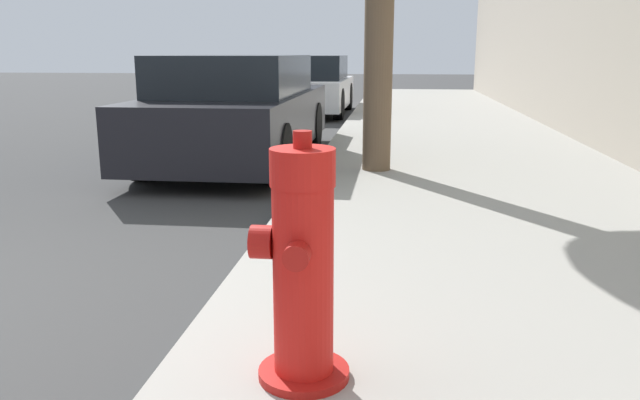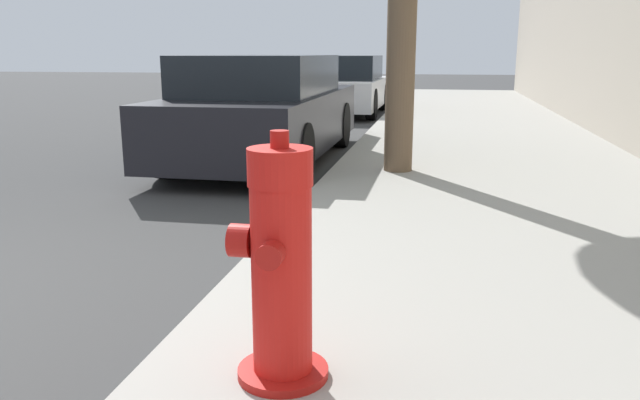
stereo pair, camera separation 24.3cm
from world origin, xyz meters
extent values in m
cube|color=#99968E|center=(3.68, 0.00, 0.07)|extent=(3.60, 40.00, 0.14)
cylinder|color=#A91511|center=(2.50, -0.31, 0.16)|extent=(0.36, 0.36, 0.04)
cylinder|color=red|center=(2.50, -0.31, 0.55)|extent=(0.24, 0.24, 0.75)
cylinder|color=red|center=(2.50, -0.31, 1.00)|extent=(0.25, 0.25, 0.14)
cylinder|color=#A91511|center=(2.50, -0.31, 1.10)|extent=(0.07, 0.07, 0.06)
cylinder|color=#A91511|center=(2.50, -0.47, 0.70)|extent=(0.10, 0.07, 0.10)
cylinder|color=#A91511|center=(2.50, -0.16, 0.70)|extent=(0.10, 0.07, 0.10)
cylinder|color=#A91511|center=(2.34, -0.31, 0.70)|extent=(0.08, 0.13, 0.13)
cube|color=black|center=(0.80, 5.44, 0.54)|extent=(1.71, 4.51, 0.71)
cube|color=black|center=(0.80, 5.26, 1.14)|extent=(1.58, 2.48, 0.48)
cylinder|color=black|center=(0.03, 6.84, 0.34)|extent=(0.20, 0.67, 0.67)
cylinder|color=black|center=(1.58, 6.84, 0.34)|extent=(0.20, 0.67, 0.67)
cylinder|color=black|center=(0.03, 4.04, 0.34)|extent=(0.20, 0.67, 0.67)
cylinder|color=black|center=(1.58, 4.04, 0.34)|extent=(0.20, 0.67, 0.67)
cube|color=silver|center=(0.82, 12.04, 0.50)|extent=(1.73, 3.93, 0.63)
cube|color=black|center=(0.82, 11.88, 1.08)|extent=(1.60, 2.16, 0.53)
cylinder|color=black|center=(0.03, 13.26, 0.33)|extent=(0.20, 0.67, 0.67)
cylinder|color=black|center=(1.60, 13.26, 0.33)|extent=(0.20, 0.67, 0.67)
cylinder|color=black|center=(0.03, 10.82, 0.33)|extent=(0.20, 0.67, 0.67)
cylinder|color=black|center=(1.60, 10.82, 0.33)|extent=(0.20, 0.67, 0.67)
cylinder|color=brown|center=(2.63, 4.28, 1.60)|extent=(0.31, 0.31, 2.92)
camera|label=1|loc=(2.84, -2.56, 1.41)|focal=35.00mm
camera|label=2|loc=(3.08, -2.52, 1.41)|focal=35.00mm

